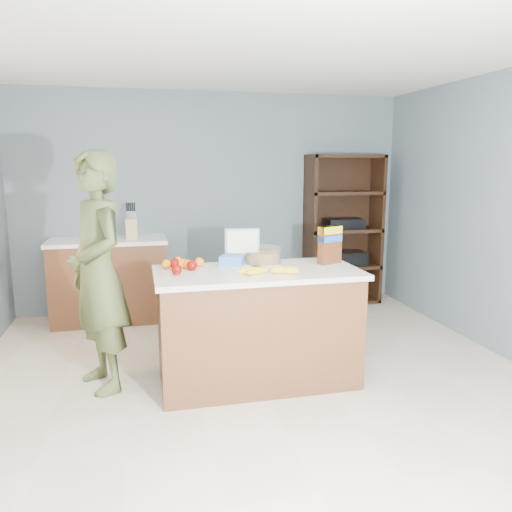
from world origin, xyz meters
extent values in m
cube|color=beige|center=(0.00, 0.00, 0.00)|extent=(4.50, 5.00, 0.02)
cube|color=slate|center=(0.00, 2.50, 1.25)|extent=(4.50, 0.02, 2.50)
cube|color=white|center=(0.00, 0.00, 2.50)|extent=(4.50, 5.00, 0.02)
cube|color=brown|center=(0.00, 0.30, 0.43)|extent=(1.50, 0.70, 0.86)
cube|color=silver|center=(0.00, 0.30, 0.88)|extent=(1.56, 0.76, 0.04)
cube|color=black|center=(0.00, 0.30, 0.05)|extent=(1.46, 0.66, 0.10)
cube|color=brown|center=(-1.20, 2.20, 0.43)|extent=(1.20, 0.60, 0.86)
cube|color=white|center=(-1.20, 2.20, 0.88)|extent=(1.24, 0.62, 0.04)
cube|color=black|center=(1.55, 2.48, 0.90)|extent=(0.90, 0.04, 1.80)
cube|color=black|center=(1.12, 2.30, 0.90)|extent=(0.04, 0.40, 1.80)
cube|color=black|center=(1.98, 2.30, 0.90)|extent=(0.04, 0.40, 1.80)
cube|color=black|center=(1.55, 2.30, 0.02)|extent=(0.90, 0.40, 0.04)
cube|color=black|center=(1.55, 2.30, 0.45)|extent=(0.90, 0.40, 0.04)
cube|color=black|center=(1.55, 2.30, 0.90)|extent=(0.90, 0.40, 0.04)
cube|color=black|center=(1.55, 2.30, 1.35)|extent=(0.90, 0.40, 0.04)
cube|color=black|center=(1.55, 2.30, 1.78)|extent=(0.90, 0.40, 0.04)
cube|color=black|center=(1.55, 2.30, 0.55)|extent=(0.55, 0.32, 0.16)
cube|color=black|center=(1.55, 2.30, 0.98)|extent=(0.45, 0.30, 0.12)
imported|color=#475129|center=(-1.18, 0.48, 0.90)|extent=(0.66, 0.78, 1.80)
cube|color=tan|center=(-0.94, 2.13, 1.01)|extent=(0.12, 0.10, 0.22)
cylinder|color=black|center=(-0.98, 2.13, 1.17)|extent=(0.02, 0.02, 0.09)
cylinder|color=black|center=(-0.96, 2.13, 1.17)|extent=(0.02, 0.02, 0.09)
cylinder|color=black|center=(-0.94, 2.13, 1.17)|extent=(0.02, 0.02, 0.09)
cylinder|color=black|center=(-0.92, 2.13, 1.17)|extent=(0.02, 0.02, 0.09)
cylinder|color=black|center=(-0.90, 2.13, 1.17)|extent=(0.02, 0.02, 0.09)
cube|color=white|center=(-0.06, 0.42, 0.90)|extent=(0.23, 0.14, 0.00)
cube|color=white|center=(0.10, 0.42, 0.90)|extent=(0.23, 0.12, 0.00)
ellipsoid|color=yellow|center=(-0.07, 0.20, 0.92)|extent=(0.23, 0.11, 0.05)
ellipsoid|color=yellow|center=(-0.03, 0.16, 0.92)|extent=(0.22, 0.15, 0.05)
ellipsoid|color=yellow|center=(0.17, 0.15, 0.92)|extent=(0.23, 0.07, 0.05)
ellipsoid|color=yellow|center=(0.17, 0.13, 0.92)|extent=(0.21, 0.18, 0.05)
sphere|color=#810604|center=(-0.61, 0.51, 0.94)|extent=(0.08, 0.08, 0.08)
sphere|color=#810604|center=(-0.49, 0.40, 0.94)|extent=(0.08, 0.08, 0.08)
sphere|color=#810604|center=(-0.61, 0.27, 0.94)|extent=(0.08, 0.08, 0.08)
sphere|color=orange|center=(-0.59, 0.52, 0.94)|extent=(0.07, 0.07, 0.07)
sphere|color=orange|center=(-0.58, 0.60, 0.94)|extent=(0.07, 0.07, 0.07)
sphere|color=orange|center=(-0.54, 0.51, 0.94)|extent=(0.07, 0.07, 0.07)
sphere|color=orange|center=(-0.42, 0.53, 0.94)|extent=(0.07, 0.07, 0.07)
sphere|color=orange|center=(-0.68, 0.51, 0.94)|extent=(0.07, 0.07, 0.07)
sphere|color=orange|center=(-0.51, 0.47, 0.94)|extent=(0.07, 0.07, 0.07)
cube|color=blue|center=(-0.16, 0.50, 0.94)|extent=(0.21, 0.18, 0.08)
cylinder|color=#267219|center=(0.11, 0.56, 0.95)|extent=(0.27, 0.27, 0.09)
cylinder|color=white|center=(0.11, 0.56, 0.97)|extent=(0.30, 0.30, 0.13)
cylinder|color=silver|center=(-0.05, 0.61, 0.91)|extent=(0.12, 0.12, 0.01)
cylinder|color=silver|center=(-0.05, 0.61, 0.94)|extent=(0.02, 0.02, 0.05)
cube|color=silver|center=(-0.05, 0.61, 1.07)|extent=(0.28, 0.11, 0.22)
cube|color=yellow|center=(-0.06, 0.59, 1.07)|extent=(0.23, 0.07, 0.18)
cube|color=#592B14|center=(0.63, 0.42, 1.05)|extent=(0.21, 0.14, 0.30)
cube|color=yellow|center=(0.63, 0.42, 1.17)|extent=(0.22, 0.15, 0.06)
cube|color=blue|center=(0.63, 0.42, 1.10)|extent=(0.22, 0.15, 0.05)
camera|label=1|loc=(-0.86, -3.31, 1.71)|focal=35.00mm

